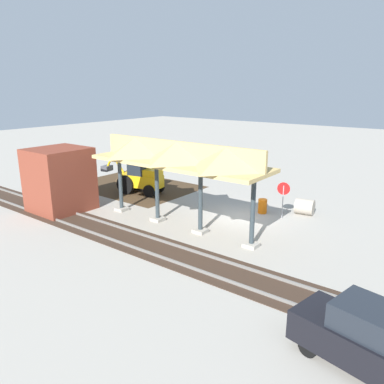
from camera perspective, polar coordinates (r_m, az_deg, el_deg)
The scene contains 11 objects.
ground_plane at distance 23.18m, azimuth 7.55°, elevation -3.85°, with size 120.00×120.00×0.00m, color #9E998E.
dirt_work_zone at distance 30.51m, azimuth -8.77°, elevation 0.88°, with size 9.81×7.00×0.01m, color #42301E.
platform_canopy at distance 20.46m, azimuth -2.25°, elevation 5.68°, with size 10.65×3.20×4.90m.
rail_tracks at distance 18.16m, azimuth -3.03°, elevation -9.31°, with size 60.00×2.58×0.15m.
stop_sign at distance 22.95m, azimuth 13.75°, elevation -0.11°, with size 0.75×0.18×2.26m.
backhoe at distance 28.22m, azimuth -7.98°, elevation 2.36°, with size 5.16×2.27×2.82m.
dirt_mound at distance 32.57m, azimuth -9.75°, elevation 1.77°, with size 4.41×4.41×1.89m, color #42301E.
concrete_pipe at distance 24.44m, azimuth 16.78°, elevation -2.15°, with size 1.22×1.12×0.99m.
brick_utility_building at distance 25.34m, azimuth -19.51°, elevation 1.80°, with size 3.26×3.42×4.02m, color brown.
distant_parked_car at distance 12.10m, azimuth 25.72°, elevation -19.71°, with size 4.47×2.56×1.98m.
traffic_barrel at distance 24.07m, azimuth 10.69°, elevation -2.12°, with size 0.56×0.56×0.90m, color orange.
Camera 1 is at (-10.73, 19.06, 7.68)m, focal length 35.00 mm.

